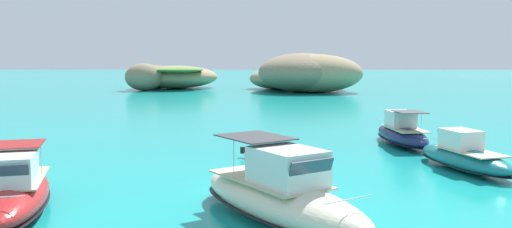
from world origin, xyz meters
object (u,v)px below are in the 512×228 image
motorboat_teal (464,157)px  motorboat_cream (280,197)px  islet_small (166,77)px  motorboat_red (15,193)px  dinghy_tender (264,156)px  islet_large (304,74)px  motorboat_navy (402,134)px

motorboat_teal → motorboat_cream: size_ratio=0.81×
islet_small → motorboat_red: (8.39, -72.97, -1.28)m
motorboat_cream → dinghy_tender: motorboat_cream is taller
islet_large → motorboat_teal: bearing=-86.3°
dinghy_tender → motorboat_red: bearing=-130.9°
dinghy_tender → motorboat_navy: bearing=30.7°
islet_large → islet_small: (-23.23, 5.29, -0.64)m
motorboat_navy → motorboat_red: size_ratio=0.95×
islet_large → islet_small: bearing=167.2°
islet_large → motorboat_navy: 52.44m
motorboat_cream → motorboat_red: bearing=175.5°
islet_large → motorboat_cream: bearing=-94.5°
motorboat_teal → motorboat_red: bearing=-157.5°
islet_large → motorboat_teal: size_ratio=3.14×
motorboat_cream → motorboat_navy: (8.06, 16.07, -0.15)m
islet_small → motorboat_navy: (25.90, -57.63, -1.31)m
islet_small → motorboat_red: 73.46m
motorboat_cream → dinghy_tender: bearing=93.4°
motorboat_red → dinghy_tender: motorboat_red is taller
islet_large → motorboat_cream: size_ratio=2.53×
islet_large → motorboat_navy: islet_large is taller
islet_small → dinghy_tender: size_ratio=7.18×
motorboat_teal → dinghy_tender: size_ratio=2.51×
motorboat_teal → motorboat_cream: bearing=-137.4°
motorboat_navy → motorboat_red: motorboat_red is taller
islet_small → dinghy_tender: 65.13m
islet_large → motorboat_navy: bearing=-87.1°
motorboat_navy → dinghy_tender: 10.14m
dinghy_tender → islet_large: bearing=84.0°
motorboat_navy → motorboat_red: 23.28m
motorboat_navy → motorboat_teal: bearing=-81.2°
motorboat_red → motorboat_teal: bearing=22.5°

